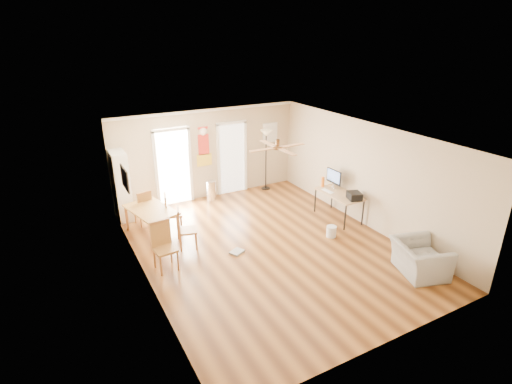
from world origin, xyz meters
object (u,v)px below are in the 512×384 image
dining_chair_near (165,247)px  computer_desk (338,206)px  dining_table (152,222)px  armchair (420,259)px  printer (354,196)px  dining_chair_right_b (188,228)px  dining_chair_far (143,207)px  dining_chair_right_a (174,212)px  wastebasket_a (331,231)px  trash_can (211,191)px  bookshelf (121,185)px  torchiere_lamp (266,160)px

dining_chair_near → computer_desk: size_ratio=0.79×
dining_table → armchair: dining_table is taller
dining_chair_near → printer: (4.76, -0.25, 0.28)m
dining_table → dining_chair_near: (-0.16, -1.64, 0.18)m
dining_table → dining_chair_right_b: dining_chair_right_b is taller
dining_chair_far → printer: dining_chair_far is taller
dining_chair_right_a → wastebasket_a: (3.18, -2.17, -0.33)m
trash_can → bookshelf: bearing=179.2°
dining_chair_right_b → dining_chair_near: 0.95m
dining_table → computer_desk: (4.52, -1.42, 0.01)m
printer → dining_table: bearing=176.4°
printer → armchair: 2.40m
dining_chair_near → dining_chair_far: size_ratio=1.13×
wastebasket_a → trash_can: bearing=115.9°
trash_can → torchiere_lamp: 1.96m
dining_chair_right_a → armchair: dining_chair_right_a is taller
dining_table → dining_chair_right_b: bearing=-61.3°
trash_can → armchair: 5.95m
trash_can → computer_desk: computer_desk is taller
wastebasket_a → computer_desk: bearing=42.9°
dining_chair_near → printer: dining_chair_near is taller
dining_chair_near → computer_desk: bearing=-1.9°
bookshelf → torchiere_lamp: 4.31m
computer_desk → trash_can: bearing=132.4°
torchiere_lamp → armchair: torchiere_lamp is taller
dining_chair_right_a → dining_chair_right_b: dining_chair_right_b is taller
trash_can → dining_chair_far: bearing=-164.5°
armchair → dining_chair_far: bearing=59.1°
computer_desk → armchair: (-0.22, -2.82, -0.02)m
dining_chair_right_a → dining_chair_right_b: size_ratio=0.96×
dining_chair_right_a → computer_desk: bearing=-95.7°
dining_chair_near → trash_can: (2.22, 2.92, -0.22)m
printer → wastebasket_a: (-0.87, -0.26, -0.66)m
dining_chair_right_a → dining_chair_near: bearing=171.0°
torchiere_lamp → computer_desk: size_ratio=1.42×
dining_chair_far → computer_desk: size_ratio=0.70×
bookshelf → computer_desk: bearing=-34.9°
trash_can → printer: (2.54, -3.17, 0.49)m
dining_table → dining_chair_far: size_ratio=1.49×
dining_chair_right_a → trash_can: 1.98m
dining_chair_right_a → printer: 4.49m
armchair → printer: bearing=10.4°
torchiere_lamp → printer: bearing=-78.0°
dining_chair_near → dining_chair_far: (0.12, 2.34, -0.06)m
dining_chair_right_b → torchiere_lamp: torchiere_lamp is taller
bookshelf → dining_chair_right_a: 1.67m
bookshelf → printer: bearing=-38.5°
dining_chair_right_a → torchiere_lamp: size_ratio=0.50×
dining_chair_near → printer: bearing=-7.7°
computer_desk → wastebasket_a: (-0.79, -0.74, -0.21)m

